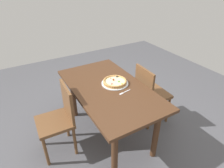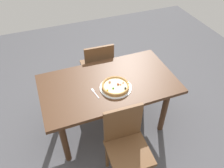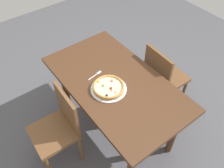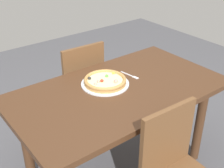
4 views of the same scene
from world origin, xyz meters
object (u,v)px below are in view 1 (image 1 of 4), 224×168
(fork, at_px, (124,92))
(dining_table, at_px, (109,95))
(chair_near, at_px, (150,93))
(pizza, at_px, (115,81))
(plate, at_px, (115,83))
(chair_far, at_px, (59,118))

(fork, bearing_deg, dining_table, -72.72)
(chair_near, xyz_separation_m, pizza, (0.09, 0.52, 0.29))
(pizza, bearing_deg, plate, 162.69)
(dining_table, distance_m, plate, 0.16)
(dining_table, relative_size, pizza, 5.01)
(chair_near, distance_m, pizza, 0.60)
(dining_table, bearing_deg, pizza, -70.01)
(chair_near, bearing_deg, fork, -72.99)
(plate, relative_size, fork, 2.03)
(chair_near, height_order, fork, chair_near)
(chair_near, bearing_deg, dining_table, -92.12)
(chair_far, height_order, fork, chair_far)
(plate, height_order, pizza, pizza)
(chair_far, relative_size, pizza, 3.01)
(fork, bearing_deg, chair_far, -28.86)
(chair_near, height_order, pizza, chair_near)
(chair_near, distance_m, plate, 0.59)
(chair_far, xyz_separation_m, plate, (-0.03, -0.74, 0.27))
(chair_near, xyz_separation_m, plate, (0.09, 0.52, 0.27))
(chair_near, relative_size, pizza, 3.01)
(plate, bearing_deg, chair_near, -99.43)
(plate, relative_size, pizza, 1.14)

